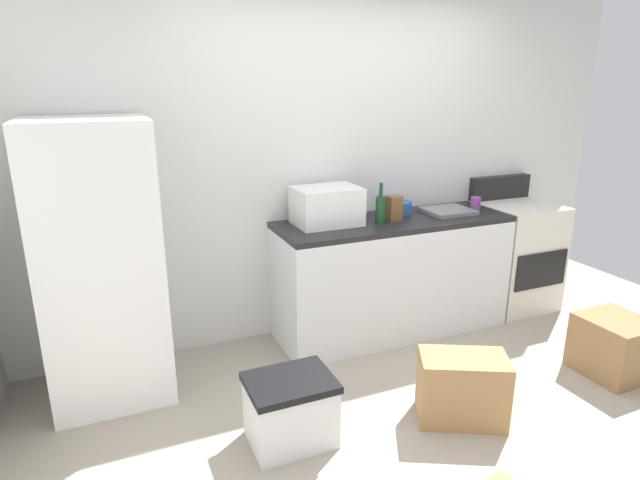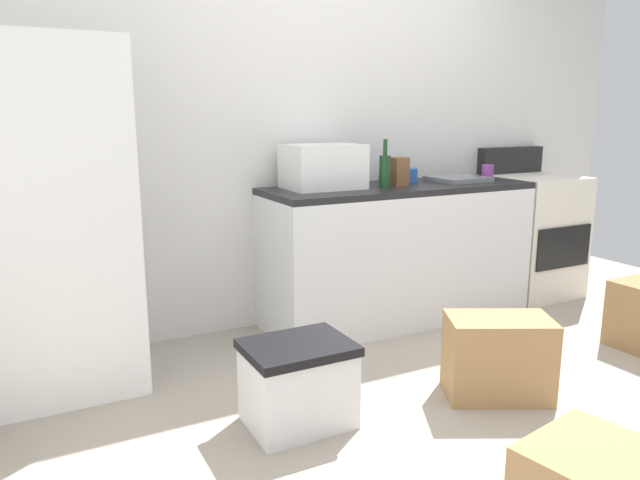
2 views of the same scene
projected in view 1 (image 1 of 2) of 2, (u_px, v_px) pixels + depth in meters
The scene contains 14 objects.
ground_plane at pixel (451, 424), 3.01m from camera, with size 6.00×6.00×0.00m, color #9E9384.
wall_back at pixel (339, 162), 3.99m from camera, with size 5.00×0.10×2.60m, color silver.
kitchen_counter at pixel (392, 275), 4.05m from camera, with size 1.80×0.60×0.90m.
refrigerator at pixel (101, 264), 3.11m from camera, with size 0.68×0.66×1.70m, color white.
stove_oven at pixel (514, 254), 4.51m from camera, with size 0.60×0.61×1.10m.
microwave at pixel (327, 206), 3.75m from camera, with size 0.46×0.34×0.27m, color white.
sink_basin at pixel (448, 211), 4.11m from camera, with size 0.36×0.32×0.03m, color slate.
wine_bottle at pixel (380, 209), 3.76m from camera, with size 0.07×0.07×0.30m.
coffee_mug at pixel (476, 203), 4.21m from camera, with size 0.08×0.08×0.10m, color purple.
knife_block at pixel (394, 208), 3.88m from camera, with size 0.10×0.10×0.18m, color brown.
mixing_bowl at pixel (400, 207), 4.09m from camera, with size 0.19×0.19×0.09m, color #2659A5.
cardboard_box_medium at pixel (462, 388), 3.00m from camera, with size 0.49×0.29×0.40m, color #A37A4C.
cardboard_box_small at pixel (614, 346), 3.49m from camera, with size 0.40×0.43×0.39m, color olive.
storage_bin at pixel (291, 410), 2.82m from camera, with size 0.46×0.36×0.38m.
Camera 1 is at (-1.71, -2.06, 1.89)m, focal length 29.39 mm.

